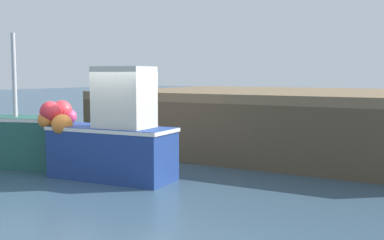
{
  "coord_description": "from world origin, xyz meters",
  "views": [
    {
      "loc": [
        7.34,
        -8.79,
        2.43
      ],
      "look_at": [
        0.35,
        2.99,
        1.16
      ],
      "focal_mm": 45.41,
      "sensor_mm": 36.0,
      "label": 1
    }
  ],
  "objects": [
    {
      "name": "ground",
      "position": [
        0.0,
        0.0,
        -0.05
      ],
      "size": [
        120.0,
        160.0,
        0.1
      ],
      "color": "#334C60"
    },
    {
      "name": "fishing_boat_near_right",
      "position": [
        -0.01,
        -0.13,
        1.02
      ],
      "size": [
        3.29,
        1.47,
        2.62
      ],
      "color": "navy",
      "rests_on": "ground"
    },
    {
      "name": "fishing_boat_near_left",
      "position": [
        -3.23,
        -0.16,
        0.71
      ],
      "size": [
        3.06,
        1.97,
        3.53
      ],
      "color": "#23564C",
      "rests_on": "ground"
    },
    {
      "name": "pier",
      "position": [
        1.9,
        5.69,
        1.61
      ],
      "size": [
        10.47,
        7.72,
        1.93
      ],
      "color": "brown",
      "rests_on": "ground"
    }
  ]
}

